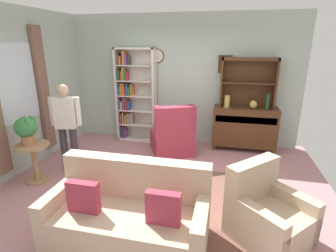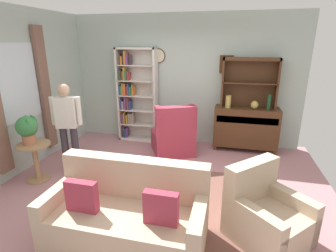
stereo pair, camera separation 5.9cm
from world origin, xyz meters
name	(u,v)px [view 1 (the left image)]	position (x,y,z in m)	size (l,w,h in m)	color
ground_plane	(159,186)	(0.00, 0.00, -0.01)	(5.40, 4.60, 0.02)	#B27A7F
wall_back	(183,80)	(0.00, 2.13, 1.40)	(5.00, 0.09, 2.80)	#ADC1B7
wall_left	(12,93)	(-2.52, 0.01, 1.40)	(0.16, 4.20, 2.80)	#ADC1B7
area_rug	(167,196)	(0.20, -0.30, 0.00)	(2.45, 1.93, 0.01)	brown
bookshelf	(133,95)	(-1.11, 1.94, 1.07)	(0.90, 0.30, 2.10)	silver
sideboard	(244,127)	(1.38, 1.86, 0.51)	(1.30, 0.45, 0.92)	#4C2D19
sideboard_hutch	(249,76)	(1.38, 1.97, 1.56)	(1.10, 0.26, 1.00)	#4C2D19
vase_tall	(227,101)	(0.99, 1.78, 1.05)	(0.11, 0.11, 0.25)	tan
vase_round	(253,105)	(1.51, 1.79, 1.01)	(0.15, 0.15, 0.17)	tan
bottle_wine	(267,102)	(1.77, 1.77, 1.08)	(0.07, 0.07, 0.32)	#194223
couch_floral	(129,215)	(-0.04, -1.24, 0.31)	(1.81, 0.86, 0.90)	#C6AD8E
armchair_floral	(267,215)	(1.52, -0.86, 0.29)	(1.08, 1.08, 0.88)	#C6AD8E
wingback_chair	(173,136)	(-0.04, 1.28, 0.38)	(1.05, 1.06, 1.05)	#A33347
plant_stand	(35,159)	(-2.01, -0.31, 0.40)	(0.52, 0.52, 0.65)	#A87F56
potted_plant_large	(26,128)	(-2.06, -0.31, 0.92)	(0.33, 0.33, 0.46)	#AD6B4C
person_reading	(66,123)	(-1.65, 0.14, 0.91)	(0.52, 0.27, 1.56)	#38333D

